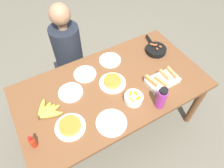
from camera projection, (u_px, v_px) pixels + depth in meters
ground_plane at (112, 123)px, 2.39m from camera, size 14.00×14.00×0.00m
dining_table at (112, 92)px, 1.89m from camera, size 1.74×0.94×0.73m
banana_bunch at (47, 112)px, 1.63m from camera, size 0.21×0.23×0.04m
melon_tray at (162, 80)px, 1.82m from camera, size 0.30×0.18×0.10m
skillet at (156, 49)px, 2.09m from camera, size 0.21×0.34×0.08m
frittata_plate_center at (70, 126)px, 1.55m from camera, size 0.24×0.24×0.05m
frittata_plate_side at (112, 82)px, 1.82m from camera, size 0.25×0.25×0.06m
empty_plate_near_front at (71, 92)px, 1.77m from camera, size 0.22×0.22×0.02m
empty_plate_far_left at (110, 60)px, 2.02m from camera, size 0.22×0.22×0.02m
empty_plate_far_right at (85, 74)px, 1.90m from camera, size 0.21×0.21×0.02m
empty_plate_mid_edge at (111, 123)px, 1.58m from camera, size 0.25×0.25×0.02m
fruit_bowl_mango at (134, 98)px, 1.69m from camera, size 0.16×0.16×0.11m
water_bottle at (161, 98)px, 1.62m from camera, size 0.08×0.08×0.22m
hot_sauce_bottle at (33, 142)px, 1.43m from camera, size 0.05×0.05×0.14m
person_figure at (71, 62)px, 2.30m from camera, size 0.33×0.33×1.24m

